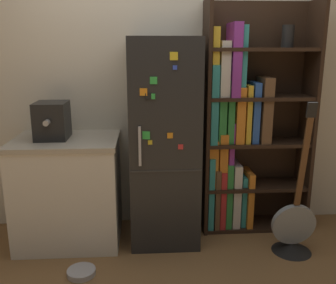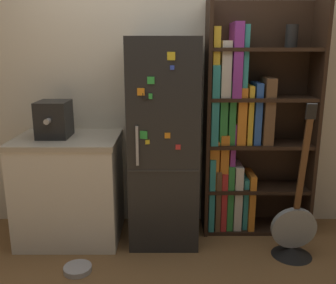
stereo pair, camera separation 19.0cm
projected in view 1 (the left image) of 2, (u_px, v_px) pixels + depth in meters
ground_plane at (165, 243)px, 3.17m from camera, size 16.00×16.00×0.00m
wall_back at (162, 83)px, 3.31m from camera, size 8.00×0.05×2.60m
refrigerator at (164, 142)px, 3.10m from camera, size 0.56×0.64×1.69m
bookshelf at (241, 129)px, 3.28m from camera, size 0.93×0.35×1.99m
kitchen_counter at (69, 190)px, 3.14m from camera, size 0.85×0.66×0.89m
espresso_machine at (52, 120)px, 2.99m from camera, size 0.25×0.35×0.30m
guitar at (293, 232)px, 2.99m from camera, size 0.35×0.32×1.24m
pet_bowl at (81, 272)px, 2.72m from camera, size 0.21×0.21×0.04m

